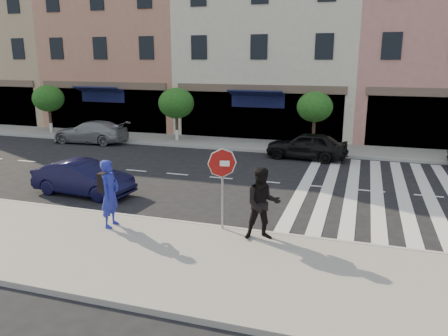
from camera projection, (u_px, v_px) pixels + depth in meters
ground at (184, 208)px, 14.62m from camera, size 120.00×120.00×0.00m
sidewalk_near at (126, 252)px, 11.14m from camera, size 60.00×4.50×0.15m
sidewalk_far at (260, 145)px, 24.75m from camera, size 60.00×3.00×0.15m
building_west_far at (14, 44)px, 35.38m from camera, size 12.00×9.00×12.00m
building_west_mid at (134, 28)px, 31.86m from camera, size 10.00×9.00×14.00m
building_centre at (275, 49)px, 29.10m from camera, size 11.00×9.00×11.00m
street_tree_wa at (48, 99)px, 28.18m from camera, size 2.00×2.00×3.05m
street_tree_wb at (176, 103)px, 25.51m from camera, size 2.10×2.10×3.06m
street_tree_c at (315, 107)px, 23.11m from camera, size 1.90×1.90×3.04m
stop_sign at (222, 171)px, 12.05m from camera, size 0.82×0.19×2.35m
photographer at (110, 194)px, 12.45m from camera, size 0.49×0.73×1.96m
walker at (263, 204)px, 11.56m from camera, size 1.17×1.05×1.97m
car_near_mid at (83, 178)px, 15.96m from camera, size 3.87×1.58×1.25m
car_far_left at (91, 132)px, 25.78m from camera, size 4.56×2.06×1.30m
car_far_mid at (307, 145)px, 21.63m from camera, size 4.09×1.94×1.35m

